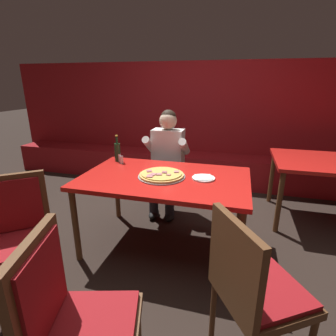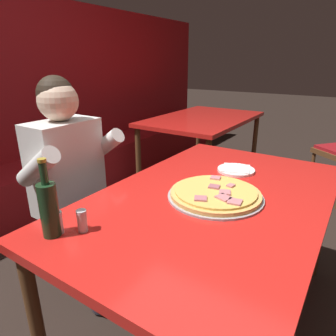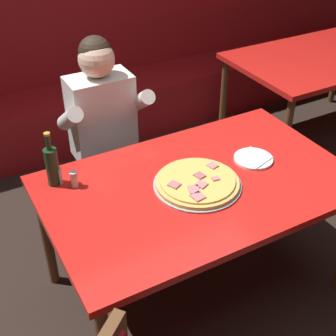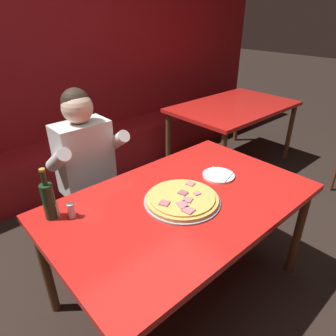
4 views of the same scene
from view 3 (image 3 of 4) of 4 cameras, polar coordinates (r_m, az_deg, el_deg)
ground_plane at (r=2.86m, az=3.24°, el=-13.85°), size 24.00×24.00×0.00m
booth_wall_panel at (r=4.08m, az=-13.30°, el=16.88°), size 6.80×0.16×1.90m
booth_bench at (r=4.07m, az=-10.57°, el=6.11°), size 6.46×0.48×0.46m
main_dining_table at (r=2.39m, az=3.77°, el=-3.05°), size 1.55×0.97×0.75m
pizza at (r=2.32m, az=3.60°, el=-1.79°), size 0.44×0.44×0.05m
plate_white_paper at (r=2.55m, az=10.36°, el=1.14°), size 0.21×0.21×0.02m
beer_bottle at (r=2.35m, az=-13.95°, el=0.34°), size 0.07×0.07×0.29m
shaker_black_pepper at (r=2.38m, az=-13.19°, el=-1.05°), size 0.04×0.04×0.09m
shaker_red_pepper_flakes at (r=2.34m, az=-11.37°, el=-1.45°), size 0.04×0.04×0.09m
diner_seated_blue_shirt at (r=2.86m, az=-7.33°, el=4.24°), size 0.53×0.53×1.27m
background_dining_table at (r=4.09m, az=18.27°, el=11.96°), size 1.46×0.92×0.75m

